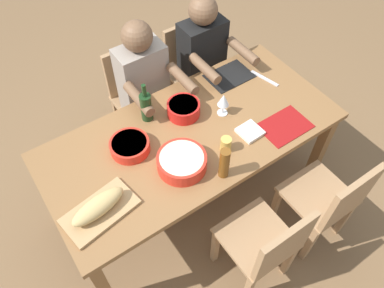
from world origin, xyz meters
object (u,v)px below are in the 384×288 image
chair_near_center (137,92)px  napkin_stack (250,132)px  diner_near_center (146,85)px  diner_near_left (205,59)px  dining_table (192,141)px  serving_bowl_pasta (182,161)px  chair_near_left (192,68)px  cutting_board (100,211)px  chair_far_center (267,245)px  bread_loaf (98,206)px  cup_far_center (226,144)px  wine_glass (223,101)px  chair_far_left (329,201)px  serving_bowl_fruit (130,146)px  beer_bottle (224,163)px  serving_bowl_salad (184,108)px  wine_bottle (146,106)px

chair_near_center → napkin_stack: bearing=107.3°
diner_near_center → diner_near_left: 0.52m
dining_table → napkin_stack: size_ratio=13.61×
diner_near_center → serving_bowl_pasta: size_ratio=4.09×
chair_near_left → cutting_board: 1.59m
dining_table → chair_far_center: chair_far_center is taller
diner_near_center → bread_loaf: (0.73, 0.77, 0.11)m
chair_near_center → cup_far_center: size_ratio=8.65×
wine_glass → cup_far_center: bearing=56.2°
wine_glass → chair_far_left: bearing=108.0°
chair_far_left → serving_bowl_fruit: (0.91, -0.87, 0.30)m
chair_far_center → beer_bottle: beer_bottle is taller
diner_near_center → bread_loaf: 1.06m
chair_far_left → chair_near_center: same height
diner_near_left → cutting_board: diner_near_left is taller
chair_far_center → chair_far_left: same height
diner_near_left → napkin_stack: (0.22, 0.79, 0.05)m
beer_bottle → diner_near_left: bearing=-120.2°
chair_near_left → serving_bowl_pasta: (0.72, 0.95, 0.31)m
diner_near_center → serving_bowl_salad: diner_near_center is taller
cutting_board → serving_bowl_pasta: bearing=-179.8°
dining_table → napkin_stack: 0.38m
bread_loaf → diner_near_center: bearing=-133.4°
chair_near_center → bread_loaf: same height
diner_near_center → napkin_stack: (-0.30, 0.79, 0.05)m
napkin_stack → bread_loaf: bearing=-1.3°
chair_far_center → chair_far_left: 0.52m
serving_bowl_salad → cup_far_center: size_ratio=2.20×
wine_bottle → wine_glass: size_ratio=1.75×
chair_near_center → cutting_board: bearing=52.7°
serving_bowl_salad → cutting_board: (0.77, 0.35, -0.04)m
chair_far_left → cup_far_center: bearing=-52.1°
serving_bowl_pasta → wine_bottle: bearing=-93.6°
chair_near_center → diner_near_center: size_ratio=0.71×
wine_bottle → serving_bowl_pasta: bearing=86.4°
chair_near_center → diner_near_left: 0.60m
chair_far_center → diner_near_center: diner_near_center is taller
chair_near_left → beer_bottle: (0.55, 1.13, 0.37)m
diner_near_center → wine_glass: (-0.26, 0.56, 0.16)m
diner_near_left → beer_bottle: (0.55, 0.95, 0.15)m
beer_bottle → cup_far_center: size_ratio=2.24×
dining_table → serving_bowl_fruit: (0.38, -0.10, 0.12)m
serving_bowl_pasta → chair_far_left: bearing=140.5°
chair_near_left → wine_bottle: bearing=35.9°
chair_near_left → wine_bottle: 0.93m
cup_far_center → cutting_board: bearing=-2.8°
chair_far_center → chair_near_center: (-0.00, -1.54, 0.00)m
beer_bottle → diner_near_center: bearing=-91.6°
diner_near_center → serving_bowl_pasta: bearing=75.8°
dining_table → serving_bowl_pasta: size_ratio=6.50×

